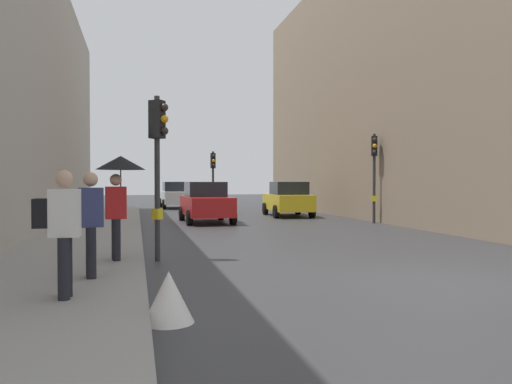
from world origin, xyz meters
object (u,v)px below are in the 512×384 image
at_px(traffic_light_mid_street, 374,162).
at_px(car_yellow_taxi, 288,199).
at_px(traffic_light_near_right, 158,147).
at_px(car_red_sedan, 206,202).
at_px(pedestrian_with_grey_backpack, 88,218).
at_px(pedestrian_with_umbrella, 119,178).
at_px(warning_sign_triangle, 169,297).
at_px(traffic_light_far_median, 213,171).
at_px(pedestrian_with_black_backpack, 61,226).
at_px(car_white_compact, 176,195).

relative_size(traffic_light_mid_street, car_yellow_taxi, 0.88).
height_order(traffic_light_near_right, traffic_light_mid_street, traffic_light_mid_street).
height_order(car_red_sedan, pedestrian_with_grey_backpack, pedestrian_with_grey_backpack).
bearing_deg(pedestrian_with_grey_backpack, traffic_light_mid_street, 45.33).
bearing_deg(traffic_light_mid_street, car_yellow_taxi, 114.90).
xyz_separation_m(pedestrian_with_umbrella, warning_sign_triangle, (0.73, -4.31, -1.52)).
relative_size(car_yellow_taxi, warning_sign_triangle, 6.61).
bearing_deg(car_red_sedan, traffic_light_near_right, -103.47).
bearing_deg(pedestrian_with_grey_backpack, car_yellow_taxi, 62.09).
distance_m(traffic_light_mid_street, pedestrian_with_grey_backpack, 15.20).
bearing_deg(pedestrian_with_umbrella, traffic_light_far_median, 75.21).
bearing_deg(car_red_sedan, traffic_light_mid_street, -16.85).
height_order(traffic_light_far_median, pedestrian_with_black_backpack, traffic_light_far_median).
height_order(traffic_light_near_right, car_red_sedan, traffic_light_near_right).
bearing_deg(car_white_compact, warning_sign_triangle, -94.56).
bearing_deg(pedestrian_with_black_backpack, traffic_light_far_median, 75.77).
xyz_separation_m(traffic_light_near_right, car_red_sedan, (2.47, 10.29, -1.66)).
bearing_deg(traffic_light_far_median, traffic_light_near_right, -102.72).
bearing_deg(traffic_light_near_right, car_red_sedan, 76.53).
relative_size(traffic_light_far_median, car_white_compact, 0.81).
relative_size(car_white_compact, car_red_sedan, 1.00).
distance_m(traffic_light_far_median, pedestrian_with_grey_backpack, 19.62).
relative_size(traffic_light_far_median, warning_sign_triangle, 5.32).
bearing_deg(car_red_sedan, pedestrian_with_black_backpack, -105.40).
bearing_deg(traffic_light_far_median, warning_sign_triangle, -100.02).
bearing_deg(traffic_light_near_right, pedestrian_with_umbrella, -139.15).
bearing_deg(traffic_light_mid_street, pedestrian_with_grey_backpack, -134.67).
relative_size(car_white_compact, car_yellow_taxi, 0.99).
bearing_deg(traffic_light_near_right, car_white_compact, 84.64).
height_order(car_yellow_taxi, car_red_sedan, same).
height_order(traffic_light_mid_street, pedestrian_with_black_backpack, traffic_light_mid_street).
xyz_separation_m(traffic_light_far_median, car_red_sedan, (-1.23, -6.09, -1.51)).
distance_m(traffic_light_near_right, car_white_compact, 22.62).
bearing_deg(pedestrian_with_black_backpack, warning_sign_triangle, -35.08).
bearing_deg(car_yellow_taxi, traffic_light_far_median, 136.28).
relative_size(traffic_light_mid_street, car_red_sedan, 0.90).
height_order(car_yellow_taxi, warning_sign_triangle, car_yellow_taxi).
distance_m(car_yellow_taxi, pedestrian_with_umbrella, 15.98).
relative_size(traffic_light_near_right, car_yellow_taxi, 0.85).
height_order(car_yellow_taxi, pedestrian_with_grey_backpack, pedestrian_with_grey_backpack).
relative_size(traffic_light_near_right, traffic_light_mid_street, 0.97).
distance_m(pedestrian_with_umbrella, warning_sign_triangle, 4.63).
bearing_deg(warning_sign_triangle, car_red_sedan, 80.54).
distance_m(traffic_light_mid_street, pedestrian_with_black_backpack, 16.42).
height_order(traffic_light_far_median, warning_sign_triangle, traffic_light_far_median).
relative_size(traffic_light_mid_street, pedestrian_with_grey_backpack, 2.15).
distance_m(traffic_light_mid_street, warning_sign_triangle, 16.41).
height_order(pedestrian_with_umbrella, pedestrian_with_grey_backpack, pedestrian_with_umbrella).
distance_m(traffic_light_near_right, warning_sign_triangle, 5.48).
xyz_separation_m(car_yellow_taxi, pedestrian_with_black_backpack, (-8.55, -17.20, 0.29)).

